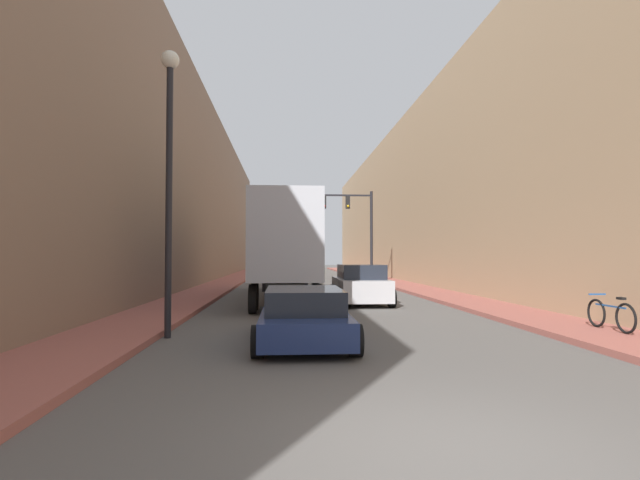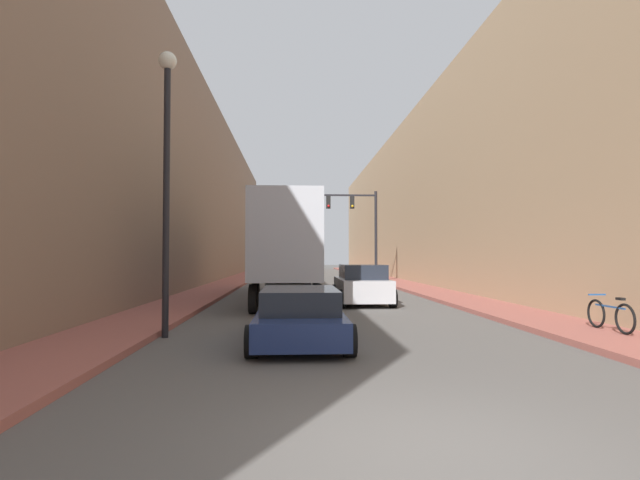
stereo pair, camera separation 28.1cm
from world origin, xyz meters
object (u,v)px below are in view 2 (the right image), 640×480
(suv_car, at_px, (362,285))
(traffic_signal_gantry, at_px, (350,217))
(semi_truck, at_px, (287,247))
(street_lamp, at_px, (167,154))
(sedan_car, at_px, (300,316))
(parked_bicycle, at_px, (610,315))

(suv_car, xyz_separation_m, traffic_signal_gantry, (1.25, 14.99, 3.94))
(traffic_signal_gantry, bearing_deg, semi_truck, -109.37)
(street_lamp, bearing_deg, semi_truck, 75.29)
(traffic_signal_gantry, xyz_separation_m, street_lamp, (-7.14, -23.04, -0.25))
(traffic_signal_gantry, relative_size, street_lamp, 0.99)
(semi_truck, distance_m, suv_car, 4.38)
(traffic_signal_gantry, bearing_deg, sedan_car, -99.30)
(sedan_car, relative_size, street_lamp, 0.68)
(semi_truck, distance_m, street_lamp, 11.29)
(sedan_car, height_order, parked_bicycle, sedan_car)
(street_lamp, bearing_deg, suv_car, 53.81)
(semi_truck, bearing_deg, suv_car, -41.11)
(sedan_car, bearing_deg, parked_bicycle, 2.17)
(suv_car, height_order, street_lamp, street_lamp)
(sedan_car, distance_m, traffic_signal_gantry, 24.55)
(suv_car, xyz_separation_m, parked_bicycle, (4.84, -8.61, -0.24))
(semi_truck, relative_size, sedan_car, 3.06)
(suv_car, height_order, traffic_signal_gantry, traffic_signal_gantry)
(parked_bicycle, bearing_deg, suv_car, 119.36)
(semi_truck, bearing_deg, street_lamp, -104.71)
(suv_car, distance_m, parked_bicycle, 9.88)
(street_lamp, distance_m, parked_bicycle, 11.44)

